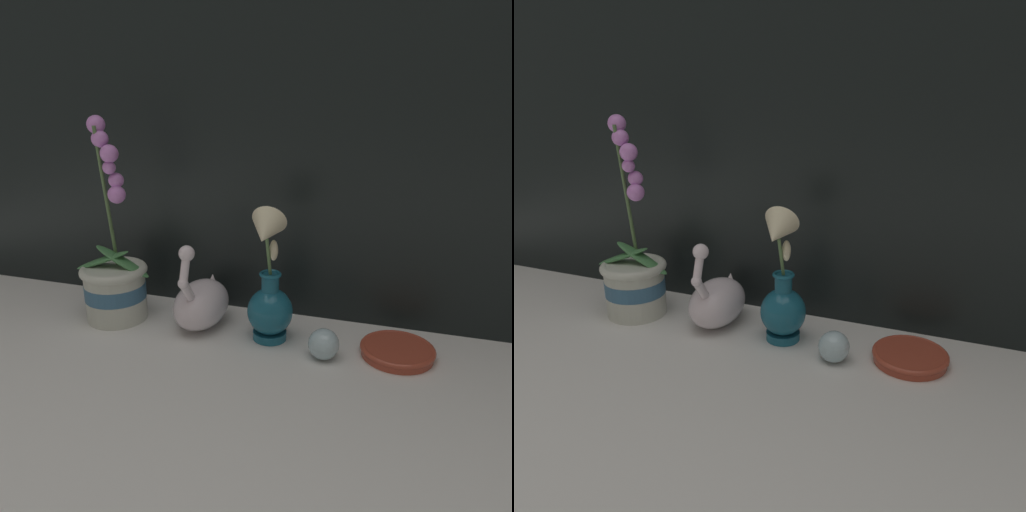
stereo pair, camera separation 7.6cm
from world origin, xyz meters
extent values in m
plane|color=silver|center=(0.00, 0.00, 0.00)|extent=(2.80, 2.80, 0.00)
cube|color=black|center=(0.00, 0.25, 0.60)|extent=(2.80, 0.03, 1.20)
cylinder|color=beige|center=(-0.33, 0.10, 0.06)|extent=(0.14, 0.14, 0.13)
cylinder|color=#386689|center=(-0.33, 0.10, 0.07)|extent=(0.14, 0.14, 0.04)
torus|color=beige|center=(-0.33, 0.10, 0.12)|extent=(0.15, 0.15, 0.02)
cylinder|color=#4C6B3D|center=(-0.33, 0.10, 0.29)|extent=(0.01, 0.05, 0.32)
ellipsoid|color=#427F47|center=(-0.30, 0.10, 0.14)|extent=(0.13, 0.05, 0.08)
ellipsoid|color=#427F47|center=(-0.35, 0.09, 0.14)|extent=(0.14, 0.06, 0.06)
sphere|color=#C67AD1|center=(-0.34, 0.10, 0.44)|extent=(0.04, 0.04, 0.04)
sphere|color=#C67AD1|center=(-0.32, 0.09, 0.42)|extent=(0.04, 0.04, 0.04)
sphere|color=#C67AD1|center=(-0.30, 0.08, 0.39)|extent=(0.04, 0.04, 0.04)
sphere|color=#C67AD1|center=(-0.30, 0.08, 0.36)|extent=(0.03, 0.03, 0.03)
sphere|color=#C67AD1|center=(-0.29, 0.09, 0.33)|extent=(0.03, 0.03, 0.03)
sphere|color=#C67AD1|center=(-0.29, 0.08, 0.30)|extent=(0.04, 0.04, 0.04)
ellipsoid|color=white|center=(-0.12, 0.12, 0.05)|extent=(0.12, 0.17, 0.11)
cone|color=white|center=(-0.12, 0.19, 0.07)|extent=(0.06, 0.07, 0.07)
cylinder|color=white|center=(-0.12, 0.05, 0.11)|extent=(0.02, 0.06, 0.07)
sphere|color=white|center=(-0.12, 0.03, 0.14)|extent=(0.02, 0.02, 0.02)
cylinder|color=white|center=(-0.12, 0.04, 0.17)|extent=(0.02, 0.04, 0.06)
sphere|color=white|center=(-0.12, 0.06, 0.20)|extent=(0.03, 0.03, 0.03)
cylinder|color=#195B75|center=(0.04, 0.11, 0.01)|extent=(0.07, 0.07, 0.02)
ellipsoid|color=#195B75|center=(0.04, 0.11, 0.06)|extent=(0.10, 0.10, 0.10)
cylinder|color=#195B75|center=(0.04, 0.11, 0.13)|extent=(0.04, 0.04, 0.04)
torus|color=#195B75|center=(0.04, 0.11, 0.15)|extent=(0.05, 0.05, 0.01)
cylinder|color=#567A47|center=(0.04, 0.09, 0.19)|extent=(0.01, 0.04, 0.09)
cone|color=beige|center=(0.04, 0.07, 0.26)|extent=(0.07, 0.09, 0.09)
ellipsoid|color=beige|center=(0.05, 0.10, 0.21)|extent=(0.02, 0.02, 0.04)
sphere|color=silver|center=(0.17, 0.06, 0.03)|extent=(0.06, 0.06, 0.06)
cylinder|color=#A8422D|center=(0.31, 0.11, 0.01)|extent=(0.14, 0.14, 0.02)
torus|color=#A8422D|center=(0.31, 0.11, 0.02)|extent=(0.15, 0.15, 0.01)
camera|label=1|loc=(0.30, -0.83, 0.53)|focal=35.00mm
camera|label=2|loc=(0.38, -0.80, 0.53)|focal=35.00mm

